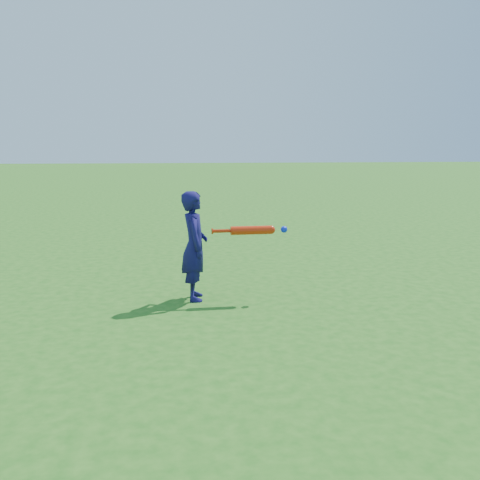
{
  "coord_description": "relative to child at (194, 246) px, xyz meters",
  "views": [
    {
      "loc": [
        -0.83,
        -6.18,
        1.7
      ],
      "look_at": [
        -0.16,
        -0.46,
        0.65
      ],
      "focal_mm": 40.0,
      "sensor_mm": 36.0,
      "label": 1
    }
  ],
  "objects": [
    {
      "name": "bat_swing",
      "position": [
        0.65,
        -0.03,
        0.17
      ],
      "size": [
        0.84,
        0.11,
        0.09
      ],
      "rotation": [
        0.0,
        0.0,
        0.03
      ],
      "color": "red",
      "rests_on": "ground"
    },
    {
      "name": "ground",
      "position": [
        0.66,
        0.47,
        -0.6
      ],
      "size": [
        80.0,
        80.0,
        0.0
      ],
      "primitive_type": "plane",
      "color": "#226217",
      "rests_on": "ground"
    },
    {
      "name": "child",
      "position": [
        0.0,
        0.0,
        0.0
      ],
      "size": [
        0.29,
        0.44,
        1.19
      ],
      "primitive_type": "imported",
      "rotation": [
        0.0,
        0.0,
        1.59
      ],
      "color": "#14104E",
      "rests_on": "ground"
    }
  ]
}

